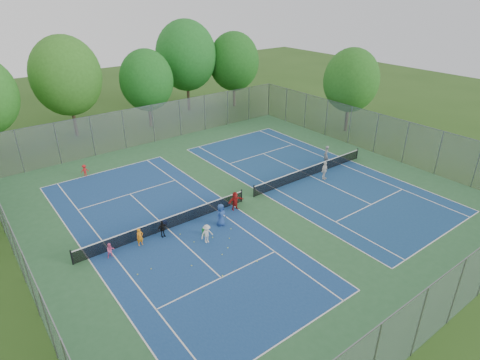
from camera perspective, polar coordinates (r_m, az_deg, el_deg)
name	(u,v)px	position (r m, az deg, el deg)	size (l,w,h in m)	color
ground	(248,199)	(31.42, 1.11, -2.77)	(120.00, 120.00, 0.00)	#294D18
court_pad	(248,199)	(31.42, 1.11, -2.76)	(32.00, 32.00, 0.01)	#2D6035
court_left	(168,229)	(28.21, -10.20, -6.88)	(10.97, 23.77, 0.01)	navy
court_right	(310,176)	(35.72, 9.95, 0.60)	(10.97, 23.77, 0.01)	navy
net_left	(168,224)	(27.98, -10.27, -6.12)	(12.87, 0.10, 0.91)	black
net_right	(311,171)	(35.53, 10.01, 1.23)	(12.87, 0.10, 0.91)	black
fence_north	(153,124)	(43.29, -12.24, 7.83)	(32.00, 0.10, 4.00)	gray
fence_south	(456,292)	(22.33, 28.38, -13.84)	(32.00, 0.10, 4.00)	gray
fence_west	(18,254)	(25.26, -29.08, -9.13)	(32.00, 0.10, 4.00)	gray
fence_east	(376,133)	(41.65, 18.78, 6.29)	(32.00, 0.10, 4.00)	gray
tree_nl	(66,76)	(46.68, -23.51, 13.41)	(7.20, 7.20, 10.69)	#443326
tree_nc	(146,80)	(47.63, -13.16, 13.64)	(6.00, 6.00, 8.85)	#443326
tree_nr	(186,56)	(53.10, -7.69, 17.13)	(7.60, 7.60, 11.42)	#443326
tree_ne	(234,62)	(54.86, -0.87, 16.50)	(6.60, 6.60, 9.77)	#443326
tree_side_e	(351,80)	(46.39, 15.53, 13.50)	(6.00, 6.00, 9.20)	#443326
ball_crate	(164,223)	(28.75, -10.71, -5.98)	(0.30, 0.30, 0.26)	#193CBD
ball_hopper	(205,232)	(27.16, -5.03, -7.32)	(0.27, 0.27, 0.53)	green
student_a	(140,237)	(26.67, -14.05, -7.88)	(0.46, 0.30, 1.25)	orange
student_b	(110,250)	(26.15, -17.94, -9.50)	(0.49, 0.39, 1.02)	#F05D94
student_c	(207,234)	(26.20, -4.73, -7.64)	(0.86, 0.49, 1.33)	silver
student_d	(162,229)	(27.20, -10.98, -6.88)	(0.69, 0.29, 1.18)	black
student_e	(221,215)	(27.82, -2.74, -4.99)	(0.81, 0.53, 1.65)	#274A92
student_f	(235,201)	(29.70, -0.70, -3.00)	(1.35, 0.43, 1.45)	#A01816
child_far_baseline	(85,170)	(37.49, -21.23, 1.27)	(0.69, 0.40, 1.07)	red
instructor	(326,155)	(37.92, 12.11, 3.46)	(0.68, 0.44, 1.86)	gray
teen_court_b	(324,171)	(35.03, 11.92, 1.32)	(0.95, 0.40, 1.62)	white
tennis_ball_0	(231,229)	(27.76, -1.30, -6.97)	(0.07, 0.07, 0.07)	#C4EF37
tennis_ball_1	(192,266)	(24.66, -6.89, -12.03)	(0.07, 0.07, 0.07)	yellow
tennis_ball_2	(180,234)	(27.49, -8.52, -7.66)	(0.07, 0.07, 0.07)	#DCEF37
tennis_ball_3	(229,239)	(26.80, -1.52, -8.32)	(0.07, 0.07, 0.07)	gold
tennis_ball_4	(228,248)	(25.94, -1.76, -9.64)	(0.07, 0.07, 0.07)	#CFF438
tennis_ball_5	(257,262)	(24.84, 2.45, -11.52)	(0.07, 0.07, 0.07)	#C9E835
tennis_ball_6	(213,238)	(26.95, -3.92, -8.16)	(0.07, 0.07, 0.07)	#C8D932
tennis_ball_7	(194,242)	(26.62, -6.57, -8.77)	(0.07, 0.07, 0.07)	#A3C12D
tennis_ball_8	(151,269)	(24.82, -12.53, -12.27)	(0.07, 0.07, 0.07)	gold
tennis_ball_9	(222,255)	(25.38, -2.57, -10.58)	(0.07, 0.07, 0.07)	#DCEC37
tennis_ball_10	(137,275)	(24.59, -14.37, -12.92)	(0.07, 0.07, 0.07)	yellow
tennis_ball_11	(223,276)	(23.79, -2.49, -13.49)	(0.07, 0.07, 0.07)	yellow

